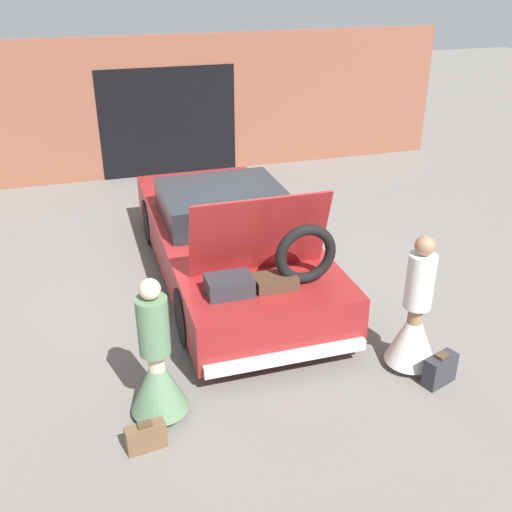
{
  "coord_description": "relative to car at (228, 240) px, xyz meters",
  "views": [
    {
      "loc": [
        -1.85,
        -7.4,
        4.12
      ],
      "look_at": [
        0.0,
        -1.34,
        0.96
      ],
      "focal_mm": 42.0,
      "sensor_mm": 36.0,
      "label": 1
    }
  ],
  "objects": [
    {
      "name": "person_left",
      "position": [
        -1.4,
        -2.63,
        -0.03
      ],
      "size": [
        0.58,
        0.58,
        1.54
      ],
      "rotation": [
        0.0,
        0.0,
        -1.81
      ],
      "color": "beige",
      "rests_on": "ground_plane"
    },
    {
      "name": "suitcase_beside_left_person",
      "position": [
        -1.6,
        -3.07,
        -0.44
      ],
      "size": [
        0.39,
        0.18,
        0.31
      ],
      "color": "brown",
      "rests_on": "ground_plane"
    },
    {
      "name": "ground_plane",
      "position": [
        -0.0,
        0.0,
        -0.58
      ],
      "size": [
        40.0,
        40.0,
        0.0
      ],
      "primitive_type": "plane",
      "color": "slate"
    },
    {
      "name": "garage_wall_back",
      "position": [
        -0.0,
        4.87,
        0.81
      ],
      "size": [
        12.0,
        0.14,
        2.8
      ],
      "color": "brown",
      "rests_on": "ground_plane"
    },
    {
      "name": "suitcase_beside_right_person",
      "position": [
        1.54,
        -3.02,
        -0.41
      ],
      "size": [
        0.42,
        0.28,
        0.37
      ],
      "color": "#2D2D33",
      "rests_on": "ground_plane"
    },
    {
      "name": "person_right",
      "position": [
        1.4,
        -2.65,
        -0.01
      ],
      "size": [
        0.56,
        0.56,
        1.6
      ],
      "rotation": [
        0.0,
        0.0,
        1.51
      ],
      "color": "#997051",
      "rests_on": "ground_plane"
    },
    {
      "name": "car",
      "position": [
        0.0,
        0.0,
        0.0
      ],
      "size": [
        1.96,
        4.95,
        1.79
      ],
      "color": "maroon",
      "rests_on": "ground_plane"
    }
  ]
}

